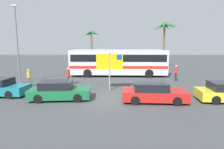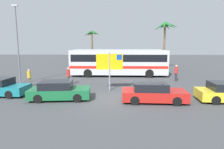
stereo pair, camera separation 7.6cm
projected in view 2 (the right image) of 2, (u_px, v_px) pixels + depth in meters
name	position (u px, v px, depth m)	size (l,w,h in m)	color
ground	(112.00, 100.00, 13.56)	(120.00, 120.00, 0.00)	#424447
bus_front_coach	(118.00, 62.00, 23.51)	(11.67, 2.57, 3.17)	silver
bus_rear_coach	(117.00, 59.00, 26.81)	(11.67, 2.57, 3.17)	silver
ferry_sign	(110.00, 63.00, 15.84)	(2.20, 0.20, 3.20)	gray
car_green	(59.00, 91.00, 13.55)	(4.33, 2.19, 1.32)	#196638
car_red	(153.00, 93.00, 12.99)	(4.34, 1.99, 1.32)	red
pedestrian_near_sign	(68.00, 75.00, 18.37)	(0.32, 0.32, 1.69)	#2D2D33
pedestrian_by_bus	(176.00, 72.00, 20.22)	(0.32, 0.32, 1.74)	#2D2D33
pedestrian_crossing_lot	(29.00, 76.00, 17.76)	(0.32, 0.32, 1.62)	#706656
lamp_post_left_side	(17.00, 42.00, 18.57)	(0.56, 0.20, 7.57)	slate
palm_tree_seaside	(92.00, 38.00, 31.37)	(2.80, 2.75, 6.15)	brown
palm_tree_inland	(165.00, 30.00, 29.11)	(3.80, 3.85, 7.27)	brown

